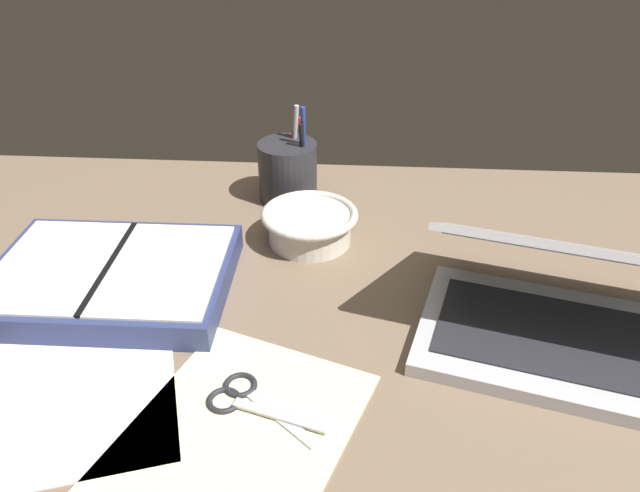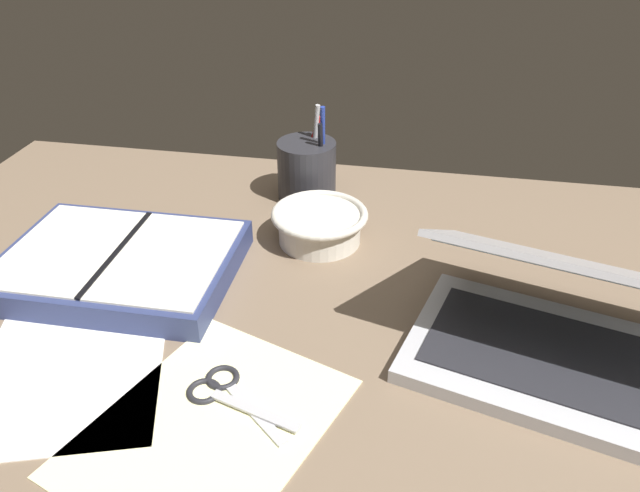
% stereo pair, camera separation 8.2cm
% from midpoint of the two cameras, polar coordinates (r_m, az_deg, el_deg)
% --- Properties ---
extents(desk_top, '(1.40, 1.00, 0.02)m').
position_cam_midpoint_polar(desk_top, '(0.79, 2.90, -8.68)').
color(desk_top, '#75604C').
rests_on(desk_top, ground).
extents(laptop, '(0.41, 0.34, 0.17)m').
position_cam_midpoint_polar(laptop, '(0.79, 25.06, -7.19)').
color(laptop, '#B7B7BC').
rests_on(laptop, desk_top).
extents(bowl, '(0.15, 0.15, 0.05)m').
position_cam_midpoint_polar(bowl, '(0.95, 2.43, 1.94)').
color(bowl, silver).
rests_on(bowl, desk_top).
extents(pen_cup, '(0.10, 0.10, 0.17)m').
position_cam_midpoint_polar(pen_cup, '(1.07, 1.01, 6.94)').
color(pen_cup, '#28282D').
rests_on(pen_cup, desk_top).
extents(planner, '(0.32, 0.25, 0.04)m').
position_cam_midpoint_polar(planner, '(0.91, -15.42, -1.64)').
color(planner, navy).
rests_on(planner, desk_top).
extents(scissors, '(0.14, 0.10, 0.01)m').
position_cam_midpoint_polar(scissors, '(0.71, -5.44, -13.24)').
color(scissors, '#B7B7BC').
rests_on(scissors, desk_top).
extents(paper_sheet_front, '(0.30, 0.34, 0.00)m').
position_cam_midpoint_polar(paper_sheet_front, '(0.68, -6.61, -16.16)').
color(paper_sheet_front, '#F4EFB2').
rests_on(paper_sheet_front, desk_top).
extents(paper_sheet_beside_planner, '(0.27, 0.30, 0.00)m').
position_cam_midpoint_polar(paper_sheet_beside_planner, '(0.77, -19.02, -10.90)').
color(paper_sheet_beside_planner, white).
rests_on(paper_sheet_beside_planner, desk_top).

